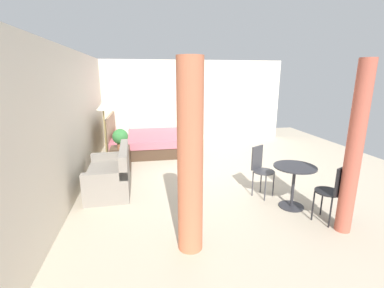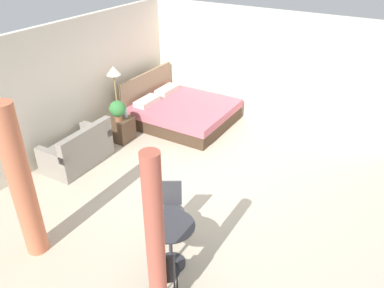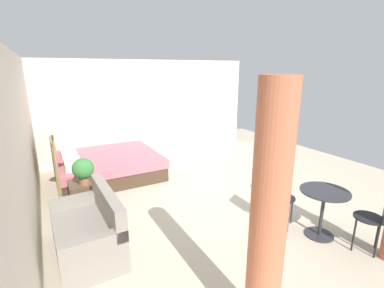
{
  "view_description": "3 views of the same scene",
  "coord_description": "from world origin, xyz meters",
  "px_view_note": "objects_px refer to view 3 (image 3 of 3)",
  "views": [
    {
      "loc": [
        -5.77,
        1.68,
        2.15
      ],
      "look_at": [
        -0.3,
        0.68,
        0.73
      ],
      "focal_mm": 25.11,
      "sensor_mm": 36.0,
      "label": 1
    },
    {
      "loc": [
        -5.19,
        -2.96,
        4.2
      ],
      "look_at": [
        -0.21,
        0.02,
        0.86
      ],
      "focal_mm": 35.74,
      "sensor_mm": 36.0,
      "label": 2
    },
    {
      "loc": [
        -4.26,
        2.68,
        2.41
      ],
      "look_at": [
        0.41,
        0.13,
        0.94
      ],
      "focal_mm": 25.75,
      "sensor_mm": 36.0,
      "label": 3
    }
  ],
  "objects_px": {
    "floor_lamp": "(53,138)",
    "cafe_chair_near_couch": "(278,192)",
    "balcony_table": "(323,205)",
    "nightstand": "(84,197)",
    "potted_plant": "(83,169)",
    "cafe_chair_near_window": "(377,215)",
    "couch": "(90,232)",
    "vase": "(83,174)",
    "bed": "(105,165)"
  },
  "relations": [
    {
      "from": "floor_lamp",
      "to": "cafe_chair_near_couch",
      "type": "relative_size",
      "value": 1.69
    },
    {
      "from": "floor_lamp",
      "to": "balcony_table",
      "type": "distance_m",
      "value": 4.38
    },
    {
      "from": "nightstand",
      "to": "balcony_table",
      "type": "height_order",
      "value": "balcony_table"
    },
    {
      "from": "potted_plant",
      "to": "cafe_chair_near_window",
      "type": "xyz_separation_m",
      "value": [
        -2.94,
        -3.21,
        -0.24
      ]
    },
    {
      "from": "couch",
      "to": "balcony_table",
      "type": "xyz_separation_m",
      "value": [
        -1.25,
        -3.05,
        0.21
      ]
    },
    {
      "from": "floor_lamp",
      "to": "balcony_table",
      "type": "bearing_deg",
      "value": -130.04
    },
    {
      "from": "floor_lamp",
      "to": "potted_plant",
      "type": "bearing_deg",
      "value": -137.1
    },
    {
      "from": "potted_plant",
      "to": "cafe_chair_near_window",
      "type": "bearing_deg",
      "value": -132.48
    },
    {
      "from": "vase",
      "to": "bed",
      "type": "bearing_deg",
      "value": -25.25
    },
    {
      "from": "couch",
      "to": "floor_lamp",
      "type": "xyz_separation_m",
      "value": [
        1.52,
        0.25,
        0.99
      ]
    },
    {
      "from": "nightstand",
      "to": "cafe_chair_near_couch",
      "type": "height_order",
      "value": "cafe_chair_near_couch"
    },
    {
      "from": "vase",
      "to": "floor_lamp",
      "type": "xyz_separation_m",
      "value": [
        0.18,
        0.39,
        0.65
      ]
    },
    {
      "from": "bed",
      "to": "nightstand",
      "type": "relative_size",
      "value": 4.2
    },
    {
      "from": "vase",
      "to": "cafe_chair_near_window",
      "type": "bearing_deg",
      "value": -134.67
    },
    {
      "from": "bed",
      "to": "potted_plant",
      "type": "xyz_separation_m",
      "value": [
        -1.54,
        0.64,
        0.52
      ]
    },
    {
      "from": "couch",
      "to": "balcony_table",
      "type": "bearing_deg",
      "value": -112.32
    },
    {
      "from": "bed",
      "to": "nightstand",
      "type": "height_order",
      "value": "bed"
    },
    {
      "from": "cafe_chair_near_couch",
      "to": "balcony_table",
      "type": "bearing_deg",
      "value": -148.22
    },
    {
      "from": "bed",
      "to": "couch",
      "type": "bearing_deg",
      "value": 164.06
    },
    {
      "from": "nightstand",
      "to": "balcony_table",
      "type": "relative_size",
      "value": 0.73
    },
    {
      "from": "couch",
      "to": "cafe_chair_near_couch",
      "type": "height_order",
      "value": "cafe_chair_near_couch"
    },
    {
      "from": "couch",
      "to": "potted_plant",
      "type": "distance_m",
      "value": 1.23
    },
    {
      "from": "balcony_table",
      "to": "floor_lamp",
      "type": "bearing_deg",
      "value": 49.96
    },
    {
      "from": "bed",
      "to": "cafe_chair_near_couch",
      "type": "distance_m",
      "value": 3.89
    },
    {
      "from": "potted_plant",
      "to": "vase",
      "type": "xyz_separation_m",
      "value": [
        0.22,
        -0.01,
        -0.16
      ]
    },
    {
      "from": "bed",
      "to": "vase",
      "type": "height_order",
      "value": "bed"
    },
    {
      "from": "cafe_chair_near_window",
      "to": "balcony_table",
      "type": "bearing_deg",
      "value": 26.87
    },
    {
      "from": "floor_lamp",
      "to": "vase",
      "type": "bearing_deg",
      "value": -115.25
    },
    {
      "from": "potted_plant",
      "to": "balcony_table",
      "type": "relative_size",
      "value": 0.63
    },
    {
      "from": "potted_plant",
      "to": "cafe_chair_near_window",
      "type": "relative_size",
      "value": 0.5
    },
    {
      "from": "floor_lamp",
      "to": "couch",
      "type": "bearing_deg",
      "value": -170.53
    },
    {
      "from": "floor_lamp",
      "to": "cafe_chair_near_couch",
      "type": "height_order",
      "value": "floor_lamp"
    },
    {
      "from": "bed",
      "to": "cafe_chair_near_window",
      "type": "relative_size",
      "value": 2.43
    },
    {
      "from": "cafe_chair_near_window",
      "to": "cafe_chair_near_couch",
      "type": "xyz_separation_m",
      "value": [
        1.13,
        0.63,
        0.0
      ]
    },
    {
      "from": "couch",
      "to": "cafe_chair_near_window",
      "type": "bearing_deg",
      "value": -118.69
    },
    {
      "from": "balcony_table",
      "to": "cafe_chair_near_window",
      "type": "distance_m",
      "value": 0.65
    },
    {
      "from": "nightstand",
      "to": "vase",
      "type": "bearing_deg",
      "value": -21.48
    },
    {
      "from": "couch",
      "to": "cafe_chair_near_couch",
      "type": "relative_size",
      "value": 1.48
    },
    {
      "from": "potted_plant",
      "to": "vase",
      "type": "bearing_deg",
      "value": -3.9
    },
    {
      "from": "couch",
      "to": "balcony_table",
      "type": "relative_size",
      "value": 1.89
    },
    {
      "from": "nightstand",
      "to": "floor_lamp",
      "type": "bearing_deg",
      "value": 48.46
    },
    {
      "from": "potted_plant",
      "to": "vase",
      "type": "distance_m",
      "value": 0.27
    },
    {
      "from": "cafe_chair_near_couch",
      "to": "nightstand",
      "type": "bearing_deg",
      "value": 53.74
    },
    {
      "from": "bed",
      "to": "couch",
      "type": "relative_size",
      "value": 1.62
    },
    {
      "from": "nightstand",
      "to": "floor_lamp",
      "type": "distance_m",
      "value": 1.12
    },
    {
      "from": "bed",
      "to": "potted_plant",
      "type": "distance_m",
      "value": 1.74
    },
    {
      "from": "balcony_table",
      "to": "nightstand",
      "type": "bearing_deg",
      "value": 50.14
    },
    {
      "from": "bed",
      "to": "potted_plant",
      "type": "height_order",
      "value": "bed"
    },
    {
      "from": "couch",
      "to": "cafe_chair_near_couch",
      "type": "xyz_separation_m",
      "value": [
        -0.7,
        -2.7,
        0.26
      ]
    },
    {
      "from": "couch",
      "to": "vase",
      "type": "distance_m",
      "value": 1.39
    }
  ]
}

